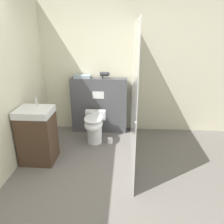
{
  "coord_description": "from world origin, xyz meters",
  "views": [
    {
      "loc": [
        0.32,
        -1.94,
        1.99
      ],
      "look_at": [
        0.1,
        1.38,
        0.72
      ],
      "focal_mm": 35.0,
      "sensor_mm": 36.0,
      "label": 1
    }
  ],
  "objects": [
    {
      "name": "ground_plane",
      "position": [
        0.0,
        0.0,
        0.0
      ],
      "size": [
        12.0,
        12.0,
        0.0
      ],
      "primitive_type": "plane",
      "color": "slate"
    },
    {
      "name": "toilet",
      "position": [
        -0.24,
        1.63,
        0.34
      ],
      "size": [
        0.37,
        0.57,
        0.56
      ],
      "color": "white",
      "rests_on": "ground_plane"
    },
    {
      "name": "spare_toilet_roll",
      "position": [
        0.05,
        1.64,
        0.05
      ],
      "size": [
        0.09,
        0.09,
        0.09
      ],
      "color": "white",
      "rests_on": "ground_plane"
    },
    {
      "name": "partition_panel",
      "position": [
        -0.2,
        2.16,
        0.55
      ],
      "size": [
        1.1,
        0.21,
        1.11
      ],
      "color": "#4C4C51",
      "rests_on": "ground_plane"
    },
    {
      "name": "folded_towel",
      "position": [
        -0.52,
        2.17,
        1.13
      ],
      "size": [
        0.31,
        0.19,
        0.06
      ],
      "color": "#8C9EAD",
      "rests_on": "partition_panel"
    },
    {
      "name": "wall_back",
      "position": [
        0.0,
        2.33,
        1.25
      ],
      "size": [
        8.0,
        0.06,
        2.5
      ],
      "color": "beige",
      "rests_on": "ground_plane"
    },
    {
      "name": "shower_glass",
      "position": [
        0.45,
        1.28,
        1.06
      ],
      "size": [
        0.04,
        2.03,
        2.12
      ],
      "color": "silver",
      "rests_on": "ground_plane"
    },
    {
      "name": "sink_vanity",
      "position": [
        -1.03,
        1.01,
        0.44
      ],
      "size": [
        0.52,
        0.44,
        1.02
      ],
      "color": "#473323",
      "rests_on": "ground_plane"
    },
    {
      "name": "hair_drier",
      "position": [
        -0.08,
        2.14,
        1.19
      ],
      "size": [
        0.19,
        0.08,
        0.12
      ],
      "color": "#2D2D33",
      "rests_on": "partition_panel"
    }
  ]
}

